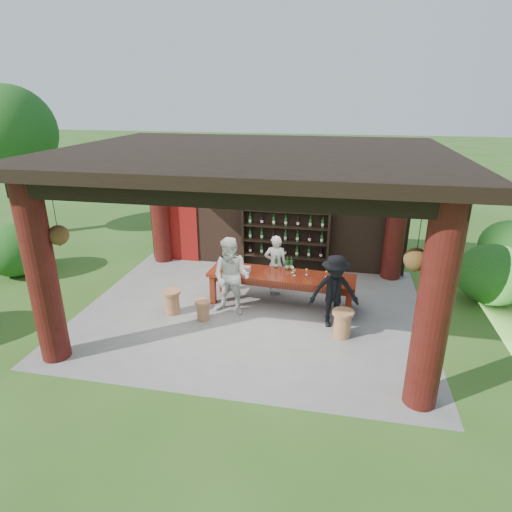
% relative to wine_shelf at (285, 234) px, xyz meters
% --- Properties ---
extents(ground, '(90.00, 90.00, 0.00)m').
position_rel_wine_shelf_xyz_m(ground, '(-0.38, -2.45, -1.02)').
color(ground, '#2D5119').
rests_on(ground, ground).
extents(pavilion, '(7.50, 6.00, 3.60)m').
position_rel_wine_shelf_xyz_m(pavilion, '(-0.39, -2.02, 1.11)').
color(pavilion, slate).
rests_on(pavilion, ground).
extents(wine_shelf, '(2.31, 0.35, 2.03)m').
position_rel_wine_shelf_xyz_m(wine_shelf, '(0.00, 0.00, 0.00)').
color(wine_shelf, black).
rests_on(wine_shelf, ground).
extents(tasting_table, '(3.30, 1.04, 0.75)m').
position_rel_wine_shelf_xyz_m(tasting_table, '(0.19, -2.02, -0.39)').
color(tasting_table, '#521D0B').
rests_on(tasting_table, ground).
extents(stool_near_left, '(0.33, 0.33, 0.44)m').
position_rel_wine_shelf_xyz_m(stool_near_left, '(-1.33, -3.03, -0.79)').
color(stool_near_left, '#985E3D').
rests_on(stool_near_left, ground).
extents(stool_near_right, '(0.42, 0.42, 0.56)m').
position_rel_wine_shelf_xyz_m(stool_near_right, '(1.56, -3.14, -0.73)').
color(stool_near_right, '#985E3D').
rests_on(stool_near_right, ground).
extents(stool_far_left, '(0.41, 0.41, 0.54)m').
position_rel_wine_shelf_xyz_m(stool_far_left, '(-2.08, -2.89, -0.74)').
color(stool_far_left, '#985E3D').
rests_on(stool_far_left, ground).
extents(host, '(0.57, 0.41, 1.45)m').
position_rel_wine_shelf_xyz_m(host, '(-0.03, -1.44, -0.30)').
color(host, silver).
rests_on(host, ground).
extents(guest_woman, '(0.92, 0.76, 1.72)m').
position_rel_wine_shelf_xyz_m(guest_woman, '(-0.80, -2.62, -0.16)').
color(guest_woman, white).
rests_on(guest_woman, ground).
extents(guest_man, '(1.09, 0.76, 1.54)m').
position_rel_wine_shelf_xyz_m(guest_man, '(1.36, -2.74, -0.25)').
color(guest_man, black).
rests_on(guest_man, ground).
extents(table_bottles, '(0.43, 0.13, 0.31)m').
position_rel_wine_shelf_xyz_m(table_bottles, '(0.22, -1.71, -0.12)').
color(table_bottles, '#194C1E').
rests_on(table_bottles, tasting_table).
extents(table_glasses, '(0.92, 0.33, 0.15)m').
position_rel_wine_shelf_xyz_m(table_glasses, '(0.82, -2.00, -0.20)').
color(table_glasses, silver).
rests_on(table_glasses, tasting_table).
extents(napkin_basket, '(0.27, 0.20, 0.14)m').
position_rel_wine_shelf_xyz_m(napkin_basket, '(-0.64, -2.08, -0.20)').
color(napkin_basket, '#BF6672').
rests_on(napkin_basket, tasting_table).
extents(shrubs, '(15.12, 7.77, 1.36)m').
position_rel_wine_shelf_xyz_m(shrubs, '(0.14, -1.80, -0.46)').
color(shrubs, '#194C14').
rests_on(shrubs, ground).
extents(trees, '(21.97, 8.99, 4.80)m').
position_rel_wine_shelf_xyz_m(trees, '(3.43, -0.77, 2.34)').
color(trees, '#3F2819').
rests_on(trees, ground).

